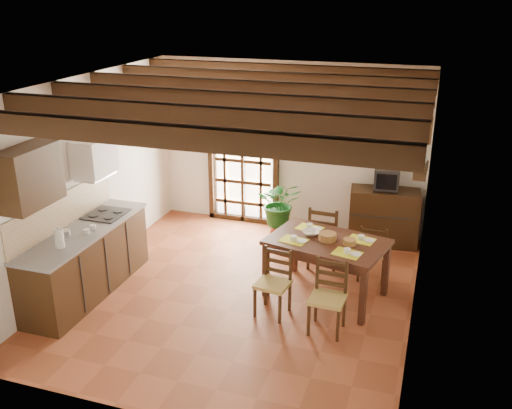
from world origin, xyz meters
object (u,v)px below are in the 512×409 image
at_px(pendant_lamp, 334,143).
at_px(chair_far_left, 324,248).
at_px(chair_near_left, 273,295).
at_px(kitchen_counter, 86,260).
at_px(sideboard, 383,217).
at_px(chair_far_right, 373,262).
at_px(potted_plant, 280,203).
at_px(chair_near_right, 327,310).
at_px(dining_table, 327,248).
at_px(crt_tv, 387,179).

bearing_deg(pendant_lamp, chair_far_left, 104.58).
distance_m(chair_near_left, chair_far_left, 1.52).
distance_m(kitchen_counter, sideboard, 4.57).
bearing_deg(sideboard, chair_far_right, -97.23).
distance_m(potted_plant, pendant_lamp, 2.48).
height_order(chair_near_right, pendant_lamp, pendant_lamp).
bearing_deg(chair_near_right, pendant_lamp, 103.79).
relative_size(sideboard, potted_plant, 0.52).
bearing_deg(potted_plant, chair_near_left, -76.08).
height_order(dining_table, chair_near_left, chair_near_left).
distance_m(chair_near_right, chair_far_right, 1.52).
distance_m(chair_far_left, potted_plant, 1.32).
height_order(kitchen_counter, pendant_lamp, pendant_lamp).
distance_m(chair_near_left, pendant_lamp, 2.03).
xyz_separation_m(crt_tv, potted_plant, (-1.66, -0.20, -0.53)).
height_order(kitchen_counter, chair_near_right, kitchen_counter).
bearing_deg(pendant_lamp, chair_near_right, -78.51).
bearing_deg(sideboard, chair_near_right, -104.51).
height_order(kitchen_counter, sideboard, kitchen_counter).
relative_size(dining_table, sideboard, 1.55).
distance_m(sideboard, crt_tv, 0.65).
bearing_deg(chair_far_right, pendant_lamp, 47.56).
height_order(dining_table, chair_far_left, chair_far_left).
distance_m(dining_table, chair_near_left, 0.95).
distance_m(kitchen_counter, dining_table, 3.20).
xyz_separation_m(dining_table, pendant_lamp, (0.00, 0.10, 1.37)).
distance_m(chair_near_left, potted_plant, 2.46).
relative_size(dining_table, chair_far_left, 1.72).
distance_m(kitchen_counter, pendant_lamp, 3.60).
bearing_deg(chair_near_right, sideboard, 85.12).
height_order(chair_near_right, chair_far_right, chair_near_right).
relative_size(chair_far_right, pendant_lamp, 1.00).
bearing_deg(kitchen_counter, dining_table, 16.42).
relative_size(chair_near_right, chair_far_right, 1.05).
xyz_separation_m(chair_far_right, potted_plant, (-1.66, 1.06, 0.31)).
height_order(chair_near_left, crt_tv, crt_tv).
relative_size(chair_near_right, sideboard, 0.83).
xyz_separation_m(dining_table, potted_plant, (-1.12, 1.71, -0.13)).
xyz_separation_m(kitchen_counter, chair_near_left, (2.53, 0.24, -0.21)).
height_order(chair_near_left, chair_near_right, chair_near_right).
bearing_deg(pendant_lamp, dining_table, -90.00).
relative_size(chair_far_left, sideboard, 0.90).
relative_size(dining_table, crt_tv, 4.09).
bearing_deg(chair_far_right, crt_tv, -88.49).
height_order(chair_far_left, crt_tv, crt_tv).
height_order(chair_far_right, crt_tv, crt_tv).
height_order(chair_near_right, potted_plant, potted_plant).
bearing_deg(chair_near_right, chair_near_left, 169.30).
bearing_deg(chair_near_left, chair_near_right, -5.59).
distance_m(sideboard, pendant_lamp, 2.50).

